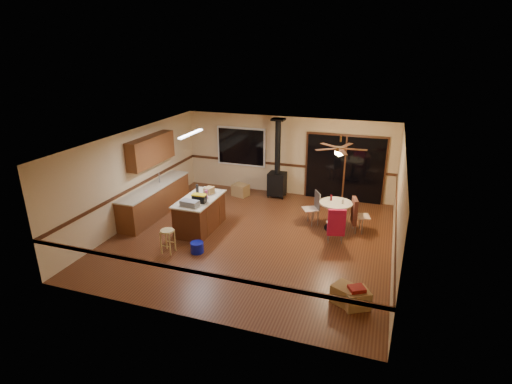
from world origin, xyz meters
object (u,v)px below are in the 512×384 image
at_px(chair_near, 336,222).
at_px(chair_right, 355,211).
at_px(box_under_window, 240,190).
at_px(box_corner_b, 345,294).
at_px(blue_bucket, 197,247).
at_px(chair_left, 314,204).
at_px(toolbox_black, 199,199).
at_px(dining_table, 335,211).
at_px(toolbox_grey, 190,203).
at_px(kitchen_island, 200,214).
at_px(wood_stove, 277,176).
at_px(box_corner_a, 356,299).
at_px(bar_stool, 168,241).

bearing_deg(chair_near, chair_right, 66.78).
xyz_separation_m(box_under_window, box_corner_b, (4.03, -4.86, -0.01)).
relative_size(blue_bucket, chair_left, 0.58).
bearing_deg(toolbox_black, blue_bucket, -68.98).
bearing_deg(dining_table, toolbox_grey, -153.31).
distance_m(dining_table, chair_left, 0.63).
distance_m(toolbox_grey, chair_right, 4.36).
distance_m(kitchen_island, box_corner_b, 4.67).
height_order(blue_bucket, box_corner_b, box_corner_b).
bearing_deg(chair_near, toolbox_grey, -166.56).
distance_m(kitchen_island, blue_bucket, 1.36).
height_order(wood_stove, toolbox_black, wood_stove).
height_order(kitchen_island, box_under_window, kitchen_island).
bearing_deg(dining_table, blue_bucket, -141.01).
distance_m(chair_near, box_corner_b, 2.51).
height_order(toolbox_grey, box_corner_a, toolbox_grey).
distance_m(box_corner_a, box_corner_b, 0.22).
distance_m(chair_near, box_corner_a, 2.63).
bearing_deg(chair_left, box_corner_b, -69.44).
bearing_deg(blue_bucket, toolbox_black, 111.02).
distance_m(bar_stool, chair_near, 4.17).
xyz_separation_m(toolbox_grey, toolbox_black, (0.12, 0.30, 0.03)).
distance_m(toolbox_grey, toolbox_black, 0.32).
bearing_deg(toolbox_grey, toolbox_black, 67.17).
distance_m(toolbox_black, bar_stool, 1.40).
xyz_separation_m(bar_stool, chair_right, (4.15, 2.62, 0.30)).
xyz_separation_m(dining_table, box_corner_b, (0.68, -3.29, -0.34)).
xyz_separation_m(toolbox_grey, bar_stool, (-0.17, -0.87, -0.68)).
xyz_separation_m(toolbox_grey, blue_bucket, (0.49, -0.66, -0.84)).
relative_size(kitchen_island, toolbox_grey, 3.66).
bearing_deg(toolbox_grey, blue_bucket, -53.34).
xyz_separation_m(toolbox_black, blue_bucket, (0.37, -0.96, -0.87)).
distance_m(chair_left, box_corner_b, 3.70).
bearing_deg(toolbox_black, toolbox_grey, -112.83).
xyz_separation_m(kitchen_island, bar_stool, (-0.16, -1.44, -0.16)).
height_order(kitchen_island, chair_near, chair_near).
distance_m(bar_stool, chair_left, 4.11).
relative_size(wood_stove, dining_table, 2.85).
bearing_deg(chair_right, box_corner_a, -83.74).
xyz_separation_m(toolbox_black, bar_stool, (-0.30, -1.17, -0.70)).
distance_m(chair_near, chair_right, 0.96).
bearing_deg(dining_table, chair_left, 165.90).
relative_size(chair_right, box_corner_b, 1.52).
distance_m(toolbox_grey, box_under_window, 3.40).
bearing_deg(dining_table, toolbox_black, -156.60).
distance_m(dining_table, box_corner_b, 3.38).
xyz_separation_m(wood_stove, box_corner_b, (2.86, -5.17, -0.54)).
xyz_separation_m(toolbox_grey, box_under_window, (0.11, 3.31, -0.77)).
xyz_separation_m(chair_near, box_under_window, (-3.49, 2.45, -0.40)).
bearing_deg(box_corner_a, box_under_window, 130.69).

